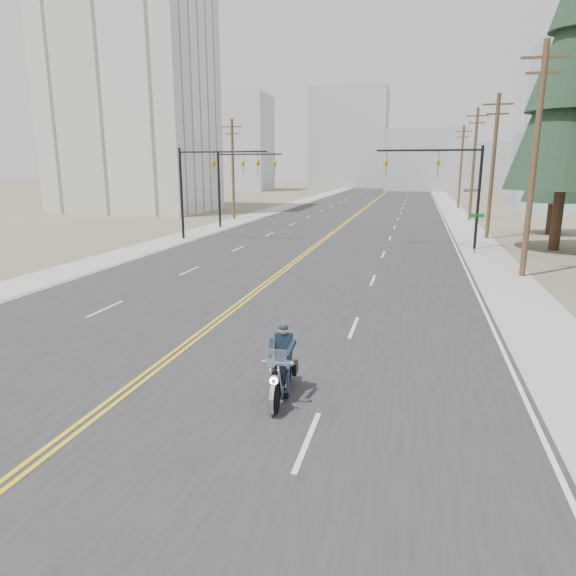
# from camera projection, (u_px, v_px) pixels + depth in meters

# --- Properties ---
(road) EXTENTS (20.00, 200.00, 0.01)m
(road) POSITION_uv_depth(u_px,v_px,m) (367.00, 206.00, 74.22)
(road) COLOR #303033
(road) RESTS_ON ground
(sidewalk_left) EXTENTS (3.00, 200.00, 0.01)m
(sidewalk_left) POSITION_uv_depth(u_px,v_px,m) (290.00, 205.00, 76.92)
(sidewalk_left) COLOR #A5A5A0
(sidewalk_left) RESTS_ON ground
(sidewalk_right) EXTENTS (3.00, 200.00, 0.01)m
(sidewalk_right) POSITION_uv_depth(u_px,v_px,m) (450.00, 208.00, 71.51)
(sidewalk_right) COLOR #A5A5A0
(sidewalk_right) RESTS_ON ground
(traffic_mast_left) EXTENTS (7.10, 0.26, 7.00)m
(traffic_mast_left) POSITION_uv_depth(u_px,v_px,m) (205.00, 176.00, 39.31)
(traffic_mast_left) COLOR black
(traffic_mast_left) RESTS_ON ground
(traffic_mast_right) EXTENTS (7.10, 0.26, 7.00)m
(traffic_mast_right) POSITION_uv_depth(u_px,v_px,m) (449.00, 177.00, 35.09)
(traffic_mast_right) COLOR black
(traffic_mast_right) RESTS_ON ground
(traffic_mast_far) EXTENTS (6.10, 0.26, 7.00)m
(traffic_mast_far) POSITION_uv_depth(u_px,v_px,m) (236.00, 175.00, 46.96)
(traffic_mast_far) COLOR black
(traffic_mast_far) RESTS_ON ground
(street_sign) EXTENTS (0.90, 0.06, 2.62)m
(street_sign) POSITION_uv_depth(u_px,v_px,m) (476.00, 226.00, 33.49)
(street_sign) COLOR black
(street_sign) RESTS_ON ground
(utility_pole_b) EXTENTS (2.20, 0.30, 11.50)m
(utility_pole_b) POSITION_uv_depth(u_px,v_px,m) (534.00, 159.00, 25.52)
(utility_pole_b) COLOR brown
(utility_pole_b) RESTS_ON ground
(utility_pole_c) EXTENTS (2.20, 0.30, 11.00)m
(utility_pole_c) POSITION_uv_depth(u_px,v_px,m) (493.00, 165.00, 39.74)
(utility_pole_c) COLOR brown
(utility_pole_c) RESTS_ON ground
(utility_pole_d) EXTENTS (2.20, 0.30, 11.50)m
(utility_pole_d) POSITION_uv_depth(u_px,v_px,m) (474.00, 163.00, 53.84)
(utility_pole_d) COLOR brown
(utility_pole_d) RESTS_ON ground
(utility_pole_e) EXTENTS (2.20, 0.30, 11.00)m
(utility_pole_e) POSITION_uv_depth(u_px,v_px,m) (461.00, 166.00, 69.95)
(utility_pole_e) COLOR brown
(utility_pole_e) RESTS_ON ground
(utility_pole_left) EXTENTS (2.20, 0.30, 10.50)m
(utility_pole_left) POSITION_uv_depth(u_px,v_px,m) (233.00, 168.00, 55.12)
(utility_pole_left) COLOR brown
(utility_pole_left) RESTS_ON ground
(apartment_block) EXTENTS (18.00, 14.00, 30.00)m
(apartment_block) POSITION_uv_depth(u_px,v_px,m) (132.00, 88.00, 63.18)
(apartment_block) COLOR silver
(apartment_block) RESTS_ON ground
(haze_bldg_a) EXTENTS (14.00, 12.00, 22.00)m
(haze_bldg_a) POSITION_uv_depth(u_px,v_px,m) (240.00, 143.00, 122.40)
(haze_bldg_a) COLOR #B7BCC6
(haze_bldg_a) RESTS_ON ground
(haze_bldg_b) EXTENTS (18.00, 14.00, 14.00)m
(haze_bldg_b) POSITION_uv_depth(u_px,v_px,m) (424.00, 161.00, 122.65)
(haze_bldg_b) COLOR #ADB2B7
(haze_bldg_b) RESTS_ON ground
(haze_bldg_d) EXTENTS (20.00, 15.00, 26.00)m
(haze_bldg_d) POSITION_uv_depth(u_px,v_px,m) (349.00, 139.00, 140.13)
(haze_bldg_d) COLOR #ADB2B7
(haze_bldg_d) RESTS_ON ground
(haze_bldg_e) EXTENTS (14.00, 14.00, 12.00)m
(haze_bldg_e) POSITION_uv_depth(u_px,v_px,m) (486.00, 165.00, 142.48)
(haze_bldg_e) COLOR #B7BCC6
(haze_bldg_e) RESTS_ON ground
(haze_bldg_f) EXTENTS (12.00, 12.00, 16.00)m
(haze_bldg_f) POSITION_uv_depth(u_px,v_px,m) (206.00, 158.00, 140.78)
(haze_bldg_f) COLOR #ADB2B7
(haze_bldg_f) RESTS_ON ground
(motorcyclist) EXTENTS (1.16, 2.38, 1.81)m
(motorcyclist) POSITION_uv_depth(u_px,v_px,m) (281.00, 364.00, 12.55)
(motorcyclist) COLOR black
(motorcyclist) RESTS_ON ground
(conifer_tall) EXTENTS (7.37, 7.37, 20.48)m
(conifer_tall) POSITION_uv_depth(u_px,v_px,m) (575.00, 68.00, 32.71)
(conifer_tall) COLOR #382619
(conifer_tall) RESTS_ON ground
(conifer_far) EXTENTS (5.07, 5.07, 13.58)m
(conifer_far) POSITION_uv_depth(u_px,v_px,m) (560.00, 139.00, 41.99)
(conifer_far) COLOR #382619
(conifer_far) RESTS_ON ground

